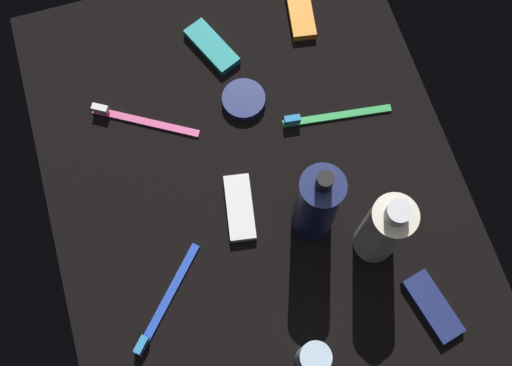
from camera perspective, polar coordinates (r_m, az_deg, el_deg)
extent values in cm
cube|color=black|center=(95.98, 0.00, -0.67)|extent=(84.00, 64.00, 1.20)
cylinder|color=#151E50|center=(85.84, 5.72, -2.04)|extent=(6.19, 6.19, 17.75)
cylinder|color=black|center=(76.08, 6.45, 0.12)|extent=(2.20, 2.20, 2.80)
cylinder|color=silver|center=(87.16, 11.87, -4.36)|extent=(6.20, 6.20, 16.11)
cylinder|color=silver|center=(78.51, 13.18, -2.74)|extent=(3.20, 3.20, 2.20)
cylinder|color=silver|center=(86.36, 5.57, -16.02)|extent=(4.23, 4.23, 9.94)
cube|color=blue|center=(92.15, -8.30, -10.65)|extent=(14.02, 13.12, 0.90)
cube|color=#338CCC|center=(91.03, -10.72, -14.70)|extent=(2.65, 2.57, 1.20)
cube|color=green|center=(100.37, 7.62, 6.31)|extent=(3.50, 18.01, 0.90)
cube|color=#338CCC|center=(98.21, 3.42, 5.97)|extent=(1.42, 2.72, 1.20)
cube|color=#E55999|center=(100.66, -10.32, 5.71)|extent=(10.15, 16.13, 0.90)
cube|color=white|center=(102.01, -14.42, 6.78)|extent=(2.27, 2.80, 1.20)
cube|color=navy|center=(94.40, 16.26, -11.06)|extent=(11.04, 6.30, 1.50)
cube|color=teal|center=(105.35, -4.16, 12.64)|extent=(11.13, 7.82, 1.50)
cube|color=white|center=(93.77, -1.53, -2.34)|extent=(10.92, 5.69, 1.50)
cube|color=orange|center=(109.03, 4.19, 15.72)|extent=(10.90, 5.61, 1.50)
cylinder|color=navy|center=(100.38, -1.17, 7.82)|extent=(7.12, 7.12, 1.50)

